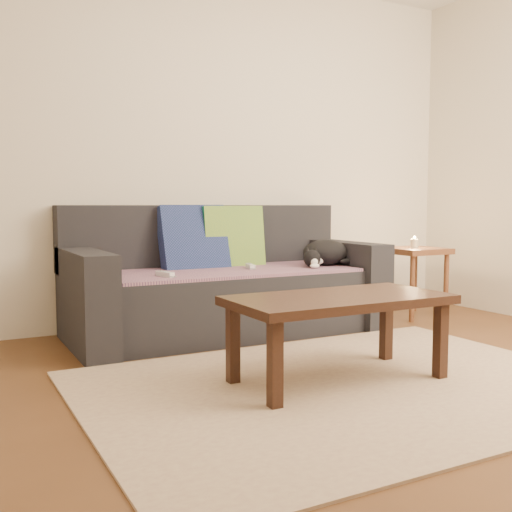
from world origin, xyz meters
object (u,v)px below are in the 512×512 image
at_px(sofa, 224,287).
at_px(coffee_table, 339,306).
at_px(wii_remote_b, 250,266).
at_px(wii_remote_a, 165,274).
at_px(cat, 325,253).
at_px(side_table, 414,260).

relative_size(sofa, coffee_table, 1.95).
bearing_deg(wii_remote_b, sofa, 72.36).
xyz_separation_m(wii_remote_a, coffee_table, (0.52, -1.06, -0.08)).
height_order(wii_remote_a, wii_remote_b, same).
height_order(sofa, wii_remote_a, sofa).
xyz_separation_m(cat, side_table, (0.85, 0.00, -0.08)).
xyz_separation_m(wii_remote_a, wii_remote_b, (0.67, 0.17, 0.00)).
relative_size(side_table, coffee_table, 0.50).
distance_m(sofa, side_table, 1.58).
bearing_deg(sofa, cat, -13.02).
relative_size(wii_remote_b, coffee_table, 0.14).
xyz_separation_m(sofa, coffee_table, (-0.00, -1.33, 0.07)).
distance_m(sofa, coffee_table, 1.34).
bearing_deg(side_table, cat, -179.72).
distance_m(cat, side_table, 0.85).
xyz_separation_m(sofa, cat, (0.71, -0.17, 0.22)).
height_order(sofa, cat, sofa).
bearing_deg(sofa, side_table, -5.89).
bearing_deg(coffee_table, sofa, 89.86).
bearing_deg(cat, sofa, 175.83).
distance_m(side_table, coffee_table, 1.96).
xyz_separation_m(sofa, wii_remote_b, (0.15, -0.10, 0.15)).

